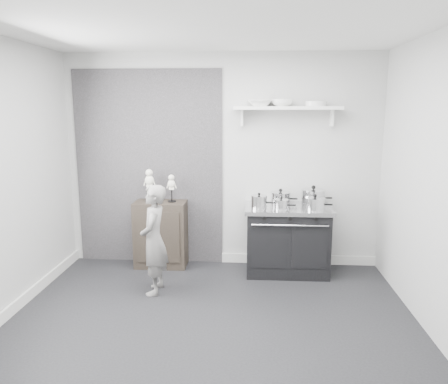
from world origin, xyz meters
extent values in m
plane|color=black|center=(0.00, 0.00, 0.00)|extent=(4.00, 4.00, 0.00)
cube|color=#B1B1AE|center=(0.00, 1.80, 1.35)|extent=(4.00, 0.02, 2.70)
cube|color=#B1B1AE|center=(0.00, -1.80, 1.35)|extent=(4.00, 0.02, 2.70)
cube|color=#B1B1AE|center=(2.00, 0.00, 1.35)|extent=(0.02, 3.60, 2.70)
cube|color=silver|center=(0.00, 0.00, 2.70)|extent=(4.00, 3.60, 0.02)
cube|color=black|center=(-0.95, 1.79, 1.25)|extent=(1.90, 0.02, 2.50)
cube|color=silver|center=(1.00, 1.78, 0.06)|extent=(2.00, 0.03, 0.12)
cube|color=silver|center=(-1.98, 0.00, 0.06)|extent=(0.03, 3.60, 0.12)
cube|color=white|center=(0.80, 1.67, 2.02)|extent=(1.30, 0.26, 0.04)
cube|color=white|center=(0.25, 1.74, 1.90)|extent=(0.03, 0.12, 0.20)
cube|color=white|center=(1.35, 1.74, 1.90)|extent=(0.03, 0.12, 0.20)
cube|color=black|center=(0.83, 1.48, 0.39)|extent=(0.99, 0.59, 0.79)
cube|color=silver|center=(0.83, 1.48, 0.81)|extent=(1.05, 0.63, 0.05)
cube|color=black|center=(0.59, 1.18, 0.41)|extent=(0.41, 0.02, 0.51)
cube|color=black|center=(1.06, 1.18, 0.41)|extent=(0.41, 0.02, 0.51)
cylinder|color=silver|center=(0.83, 1.15, 0.69)|extent=(0.89, 0.02, 0.02)
cylinder|color=black|center=(0.53, 1.17, 0.77)|extent=(0.04, 0.03, 0.04)
cylinder|color=black|center=(0.83, 1.17, 0.77)|extent=(0.04, 0.03, 0.04)
cylinder|color=black|center=(1.12, 1.17, 0.77)|extent=(0.04, 0.03, 0.04)
cube|color=black|center=(-0.78, 1.61, 0.42)|extent=(0.65, 0.38, 0.85)
imported|color=slate|center=(-0.68, 0.78, 0.61)|extent=(0.30, 0.45, 1.21)
cylinder|color=silver|center=(0.47, 1.37, 0.91)|extent=(0.19, 0.19, 0.14)
cylinder|color=silver|center=(0.47, 1.37, 0.99)|extent=(0.19, 0.19, 0.01)
sphere|color=black|center=(0.47, 1.37, 1.01)|extent=(0.03, 0.03, 0.03)
cylinder|color=black|center=(0.60, 1.37, 0.91)|extent=(0.10, 0.02, 0.02)
cylinder|color=silver|center=(0.74, 1.63, 0.91)|extent=(0.24, 0.24, 0.14)
cylinder|color=silver|center=(0.74, 1.63, 0.98)|extent=(0.25, 0.25, 0.01)
sphere|color=black|center=(0.74, 1.63, 1.01)|extent=(0.04, 0.04, 0.04)
cylinder|color=black|center=(0.90, 1.63, 0.91)|extent=(0.10, 0.02, 0.02)
cylinder|color=silver|center=(1.14, 1.60, 0.93)|extent=(0.28, 0.28, 0.18)
cylinder|color=silver|center=(1.14, 1.60, 1.03)|extent=(0.29, 0.29, 0.02)
sphere|color=black|center=(1.14, 1.60, 1.06)|extent=(0.05, 0.05, 0.05)
cylinder|color=black|center=(1.32, 1.60, 0.93)|extent=(0.10, 0.02, 0.02)
cylinder|color=silver|center=(1.12, 1.33, 0.91)|extent=(0.23, 0.23, 0.13)
cylinder|color=silver|center=(1.12, 1.33, 0.98)|extent=(0.24, 0.24, 0.01)
sphere|color=black|center=(1.12, 1.33, 1.01)|extent=(0.04, 0.04, 0.04)
cylinder|color=black|center=(1.28, 1.33, 0.91)|extent=(0.10, 0.02, 0.02)
cylinder|color=silver|center=(0.73, 1.32, 0.89)|extent=(0.17, 0.17, 0.11)
cylinder|color=silver|center=(0.73, 1.32, 0.95)|extent=(0.17, 0.17, 0.01)
sphere|color=black|center=(0.73, 1.32, 0.98)|extent=(0.03, 0.03, 0.03)
cylinder|color=black|center=(0.85, 1.32, 0.89)|extent=(0.10, 0.02, 0.02)
imported|color=white|center=(0.47, 1.67, 2.08)|extent=(0.31, 0.31, 0.08)
imported|color=white|center=(0.73, 1.67, 2.08)|extent=(0.27, 0.27, 0.08)
cylinder|color=silver|center=(1.14, 1.67, 2.07)|extent=(0.25, 0.25, 0.06)
camera|label=1|loc=(0.38, -3.74, 2.04)|focal=35.00mm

